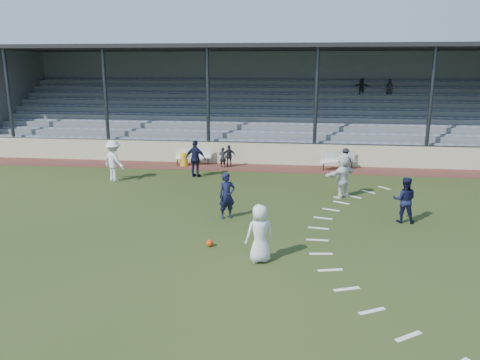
{
  "coord_description": "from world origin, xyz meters",
  "views": [
    {
      "loc": [
        2.18,
        -14.42,
        5.55
      ],
      "look_at": [
        0.0,
        2.5,
        1.3
      ],
      "focal_mm": 35.0,
      "sensor_mm": 36.0,
      "label": 1
    }
  ],
  "objects_px": {
    "trash_bin": "(184,159)",
    "player_navy_lead": "(227,196)",
    "bench_right": "(338,159)",
    "bench_left": "(193,155)",
    "football": "(210,243)",
    "player_white_lead": "(260,233)"
  },
  "relations": [
    {
      "from": "trash_bin",
      "to": "player_navy_lead",
      "type": "distance_m",
      "value": 9.49
    },
    {
      "from": "bench_right",
      "to": "player_navy_lead",
      "type": "relative_size",
      "value": 1.16
    },
    {
      "from": "bench_right",
      "to": "bench_left",
      "type": "bearing_deg",
      "value": 154.92
    },
    {
      "from": "bench_left",
      "to": "football",
      "type": "xyz_separation_m",
      "value": [
        3.21,
        -11.77,
        -0.47
      ]
    },
    {
      "from": "bench_left",
      "to": "player_white_lead",
      "type": "xyz_separation_m",
      "value": [
        4.85,
        -12.7,
        0.27
      ]
    },
    {
      "from": "bench_right",
      "to": "player_white_lead",
      "type": "relative_size",
      "value": 1.17
    },
    {
      "from": "bench_left",
      "to": "player_white_lead",
      "type": "height_order",
      "value": "player_white_lead"
    },
    {
      "from": "player_navy_lead",
      "to": "trash_bin",
      "type": "bearing_deg",
      "value": 84.59
    },
    {
      "from": "bench_right",
      "to": "trash_bin",
      "type": "bearing_deg",
      "value": 156.81
    },
    {
      "from": "trash_bin",
      "to": "football",
      "type": "height_order",
      "value": "trash_bin"
    },
    {
      "from": "trash_bin",
      "to": "football",
      "type": "xyz_separation_m",
      "value": [
        3.68,
        -11.5,
        -0.27
      ]
    },
    {
      "from": "bench_right",
      "to": "player_navy_lead",
      "type": "height_order",
      "value": "player_navy_lead"
    },
    {
      "from": "football",
      "to": "player_navy_lead",
      "type": "xyz_separation_m",
      "value": [
        0.11,
        2.8,
        0.75
      ]
    },
    {
      "from": "bench_right",
      "to": "player_white_lead",
      "type": "distance_m",
      "value": 13.01
    },
    {
      "from": "bench_right",
      "to": "player_white_lead",
      "type": "bearing_deg",
      "value": -128.49
    },
    {
      "from": "football",
      "to": "trash_bin",
      "type": "bearing_deg",
      "value": 107.73
    },
    {
      "from": "bench_right",
      "to": "football",
      "type": "bearing_deg",
      "value": -136.75
    },
    {
      "from": "player_white_lead",
      "to": "bench_left",
      "type": "bearing_deg",
      "value": -95.48
    },
    {
      "from": "football",
      "to": "player_white_lead",
      "type": "relative_size",
      "value": 0.13
    },
    {
      "from": "trash_bin",
      "to": "bench_right",
      "type": "bearing_deg",
      "value": 1.41
    },
    {
      "from": "trash_bin",
      "to": "player_white_lead",
      "type": "distance_m",
      "value": 13.52
    },
    {
      "from": "player_white_lead",
      "to": "player_navy_lead",
      "type": "xyz_separation_m",
      "value": [
        -1.53,
        3.73,
        0.0
      ]
    }
  ]
}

